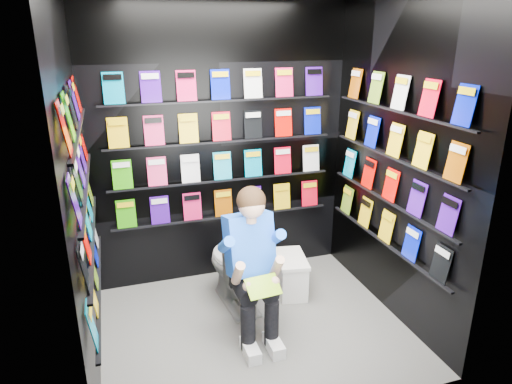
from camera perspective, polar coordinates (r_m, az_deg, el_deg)
name	(u,v)px	position (r m, az deg, el deg)	size (l,w,h in m)	color
floor	(254,328)	(3.90, -0.20, -16.65)	(2.40, 2.40, 0.00)	slate
wall_back	(221,146)	(4.24, -4.38, 5.73)	(2.40, 0.04, 2.60)	black
wall_front	(312,231)	(2.44, 7.01, -4.83)	(2.40, 0.04, 2.60)	black
wall_left	(78,194)	(3.17, -21.32, -0.24)	(0.04, 2.00, 2.60)	black
wall_right	(396,163)	(3.83, 17.15, 3.47)	(0.04, 2.00, 2.60)	black
comics_back	(222,146)	(4.21, -4.28, 5.71)	(2.10, 0.06, 1.37)	#EF1C60
comics_left	(83,193)	(3.17, -20.79, -0.10)	(0.06, 1.70, 1.37)	#EF1C60
comics_right	(393,163)	(3.82, 16.78, 3.51)	(0.06, 1.70, 1.37)	#EF1C60
toilet	(236,266)	(4.03, -2.52, -9.22)	(0.42, 0.75, 0.73)	silver
longbox	(291,276)	(4.30, 4.36, -10.40)	(0.24, 0.43, 0.32)	white
longbox_lid	(291,259)	(4.22, 4.42, -8.31)	(0.26, 0.45, 0.03)	white
reader	(249,245)	(3.53, -0.93, -6.61)	(0.49, 0.71, 1.31)	blue
held_comic	(263,287)	(3.32, 0.90, -11.73)	(0.25, 0.01, 0.17)	green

